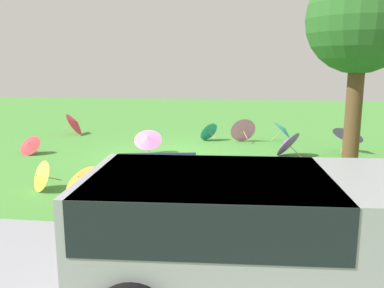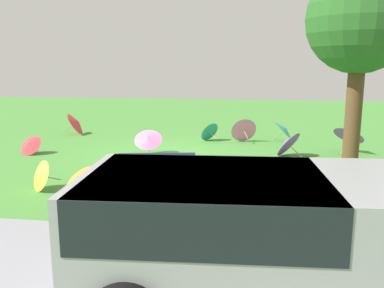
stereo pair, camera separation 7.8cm
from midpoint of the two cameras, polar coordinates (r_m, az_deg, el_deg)
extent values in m
plane|color=#478C38|center=(12.32, -3.06, -1.59)|extent=(40.00, 40.00, 0.00)
cube|color=#99999E|center=(4.74, 13.92, -12.35)|extent=(4.70, 2.15, 1.35)
cube|color=black|center=(4.53, 2.50, -7.69)|extent=(2.68, 2.06, 0.55)
cylinder|color=black|center=(5.80, -4.18, -12.65)|extent=(0.77, 0.26, 0.76)
cube|color=navy|center=(8.76, -4.63, -3.88)|extent=(1.66, 0.75, 0.05)
cube|color=navy|center=(8.51, -4.69, -2.77)|extent=(1.59, 0.41, 0.45)
cube|color=black|center=(8.86, -8.76, -5.31)|extent=(0.16, 0.41, 0.45)
cube|color=black|center=(8.82, -0.43, -5.25)|extent=(0.16, 0.41, 0.45)
cylinder|color=brown|center=(10.31, 21.91, 3.53)|extent=(0.38, 0.38, 2.98)
sphere|color=#286023|center=(10.29, 22.85, 15.90)|extent=(2.45, 2.45, 2.45)
cylinder|color=tan|center=(12.31, 14.59, -1.04)|extent=(0.44, 0.27, 0.38)
cone|color=purple|center=(12.39, 13.35, 0.17)|extent=(1.05, 1.13, 0.83)
sphere|color=tan|center=(12.40, 13.10, 0.42)|extent=(0.06, 0.06, 0.05)
cylinder|color=tan|center=(13.31, 20.83, -0.15)|extent=(0.28, 0.32, 0.55)
cone|color=purple|center=(13.47, 21.44, 1.42)|extent=(1.29, 1.29, 0.71)
sphere|color=tan|center=(13.50, 21.58, 1.76)|extent=(0.06, 0.06, 0.05)
cylinder|color=tan|center=(9.53, -18.97, -4.53)|extent=(0.31, 0.35, 0.19)
cone|color=yellow|center=(9.41, -20.53, -4.18)|extent=(0.75, 0.72, 0.68)
sphere|color=tan|center=(9.39, -20.82, -4.11)|extent=(0.06, 0.06, 0.05)
cylinder|color=tan|center=(14.23, 7.74, 1.34)|extent=(0.18, 0.51, 0.23)
cone|color=pink|center=(14.52, 7.36, 2.10)|extent=(1.01, 0.75, 0.90)
sphere|color=tan|center=(14.59, 7.27, 2.28)|extent=(0.05, 0.06, 0.05)
cylinder|color=tan|center=(14.90, 12.10, 1.16)|extent=(0.38, 0.04, 0.38)
cone|color=teal|center=(14.89, 13.02, 2.03)|extent=(0.76, 0.91, 0.73)
sphere|color=tan|center=(14.89, 13.22, 2.22)|extent=(0.05, 0.04, 0.05)
cylinder|color=tan|center=(12.59, -5.89, -0.28)|extent=(0.08, 0.35, 0.46)
cone|color=pink|center=(12.34, -6.00, 0.82)|extent=(0.95, 0.88, 0.62)
sphere|color=tan|center=(12.28, -6.02, 1.05)|extent=(0.04, 0.06, 0.05)
cylinder|color=tan|center=(14.49, 3.11, 1.26)|extent=(0.28, 0.26, 0.21)
cone|color=teal|center=(14.64, 2.49, 1.87)|extent=(0.84, 0.86, 0.71)
sphere|color=tan|center=(14.67, 2.34, 2.01)|extent=(0.06, 0.06, 0.05)
cylinder|color=tan|center=(13.48, -21.10, -0.60)|extent=(0.09, 0.28, 0.25)
cone|color=#D8383F|center=(13.31, -21.71, -0.05)|extent=(0.82, 0.73, 0.62)
sphere|color=tan|center=(13.27, -21.89, 0.11)|extent=(0.05, 0.06, 0.05)
cylinder|color=tan|center=(16.62, -16.68, 2.20)|extent=(0.44, 0.10, 0.30)
cone|color=#D8383F|center=(16.52, -15.74, 2.86)|extent=(0.82, 1.05, 0.89)
sphere|color=tan|center=(16.50, -15.48, 3.03)|extent=(0.06, 0.04, 0.05)
cylinder|color=tan|center=(8.76, -14.13, -6.02)|extent=(0.19, 0.26, 0.36)
cone|color=orange|center=(8.60, -15.28, -4.77)|extent=(1.09, 1.07, 0.64)
sphere|color=tan|center=(8.56, -15.59, -4.43)|extent=(0.06, 0.06, 0.05)
camera|label=1|loc=(0.04, -89.80, 0.04)|focal=37.92mm
camera|label=2|loc=(0.04, 90.20, -0.04)|focal=37.92mm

